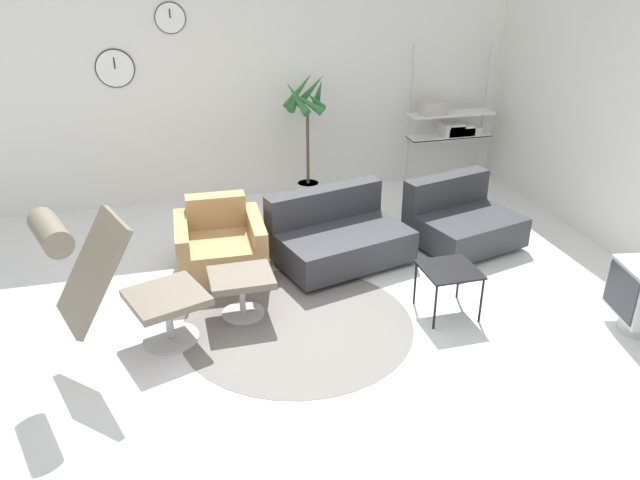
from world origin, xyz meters
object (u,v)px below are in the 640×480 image
side_table (449,273)px  couch_second (461,222)px  lounge_chair (111,274)px  couch_low (338,238)px  armchair_red (220,247)px  potted_plant (307,135)px  ottoman (241,284)px  shelf_unit (451,125)px

side_table → couch_second: bearing=58.9°
lounge_chair → couch_low: (2.02, 1.09, -0.46)m
armchair_red → potted_plant: bearing=-126.5°
couch_second → side_table: size_ratio=2.61×
ottoman → lounge_chair: bearing=-160.5°
couch_second → side_table: 1.40m
couch_low → armchair_red: bearing=-17.4°
ottoman → potted_plant: bearing=64.0°
armchair_red → potted_plant: (1.23, 1.54, 0.56)m
couch_second → potted_plant: potted_plant is taller
lounge_chair → armchair_red: (0.88, 1.14, -0.44)m
lounge_chair → ottoman: 1.10m
potted_plant → shelf_unit: shelf_unit is taller
lounge_chair → shelf_unit: bearing=105.5°
ottoman → shelf_unit: 3.91m
couch_low → shelf_unit: 2.65m
ottoman → potted_plant: potted_plant is taller
couch_low → ottoman: bearing=20.8°
couch_low → couch_second: 1.33m
ottoman → side_table: bearing=-14.0°
lounge_chair → shelf_unit: shelf_unit is taller
armchair_red → shelf_unit: 3.54m
lounge_chair → side_table: bearing=68.9°
ottoman → armchair_red: size_ratio=0.63×
armchair_red → potted_plant: potted_plant is taller
lounge_chair → couch_low: bearing=98.9°
couch_second → shelf_unit: bearing=-125.5°
armchair_red → potted_plant: size_ratio=0.54×
potted_plant → shelf_unit: bearing=3.0°
side_table → potted_plant: bearing=100.7°
armchair_red → side_table: size_ratio=1.84×
lounge_chair → potted_plant: bearing=122.4°
armchair_red → ottoman: bearing=97.8°
ottoman → side_table: side_table is taller
lounge_chair → shelf_unit: (3.98, 2.79, 0.08)m
armchair_red → couch_second: 2.47m
ottoman → couch_second: (2.38, 0.78, -0.05)m
side_table → potted_plant: size_ratio=0.30×
shelf_unit → lounge_chair: bearing=-145.0°
couch_low → shelf_unit: shelf_unit is taller
lounge_chair → armchair_red: 1.51m
lounge_chair → ottoman: lounge_chair is taller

